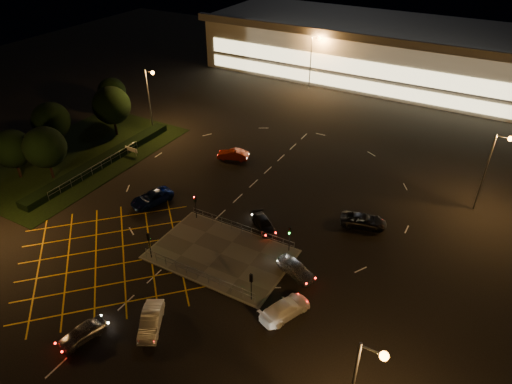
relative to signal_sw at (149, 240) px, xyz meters
The scene contains 26 objects.
ground 7.58m from the signal_sw, 56.28° to the left, with size 180.00×180.00×0.00m, color black.
pedestrian_island 7.57m from the signal_sw, 33.65° to the left, with size 14.00×9.00×0.12m, color #4C4944.
grass_verge 26.93m from the signal_sw, 153.45° to the left, with size 18.00×30.00×0.08m, color black.
hedge 22.55m from the signal_sw, 147.74° to the left, with size 2.00×26.00×1.00m, color black.
supermarket 68.13m from the signal_sw, 86.63° to the left, with size 72.00×26.50×10.50m.
streetlight_se 26.05m from the signal_sw, 18.14° to the right, with size 1.78×0.56×10.03m.
streetlight_nw 31.24m from the signal_sw, 129.19° to the left, with size 1.78×0.56×10.03m.
streetlight_ne 38.75m from the signal_sw, 42.43° to the left, with size 1.78×0.56×10.03m.
streetlight_far_left 54.44m from the signal_sw, 95.88° to the left, with size 1.78×0.56×10.03m.
signal_sw is the anchor object (origin of this frame).
signal_se 12.00m from the signal_sw, ahead, with size 0.28×0.30×3.15m.
signal_nw 7.99m from the signal_sw, 90.00° to the left, with size 0.28×0.30×3.15m.
signal_ne 14.41m from the signal_sw, 33.65° to the left, with size 0.28×0.30×3.15m.
tree_a 26.38m from the signal_sw, behind, with size 5.04×5.04×6.86m.
tree_b 30.55m from the signal_sw, 156.81° to the left, with size 5.40×5.40×7.35m.
tree_c 31.34m from the signal_sw, 140.20° to the left, with size 5.76×5.76×7.84m.
tree_d 39.73m from the signal_sw, 139.09° to the left, with size 4.68×4.68×6.37m.
tree_e 22.92m from the signal_sw, 164.76° to the left, with size 5.40×5.40×7.35m.
car_near_silver 11.09m from the signal_sw, 81.17° to the right, with size 1.63×4.04×1.38m, color #A5A7AD.
car_queue_white 9.32m from the signal_sw, 49.62° to the right, with size 1.60×4.59×1.51m, color silver.
car_left_blue 10.49m from the signal_sw, 129.78° to the left, with size 2.46×5.33×1.48m, color #0C1948.
car_far_dkgrey 12.93m from the signal_sw, 52.84° to the left, with size 1.72×4.23×1.23m, color black.
car_right_silver 15.16m from the signal_sw, 20.12° to the left, with size 1.77×4.41×1.50m, color #9FA1A6.
car_circ_red 22.72m from the signal_sw, 99.76° to the left, with size 1.55×4.45×1.47m, color maroon.
car_east_grey 23.85m from the signal_sw, 42.93° to the left, with size 2.39×5.19×1.44m, color black.
car_approach_white 15.59m from the signal_sw, ahead, with size 2.07×5.10×1.48m, color white.
Camera 1 is at (23.19, -32.08, 31.78)m, focal length 32.00 mm.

